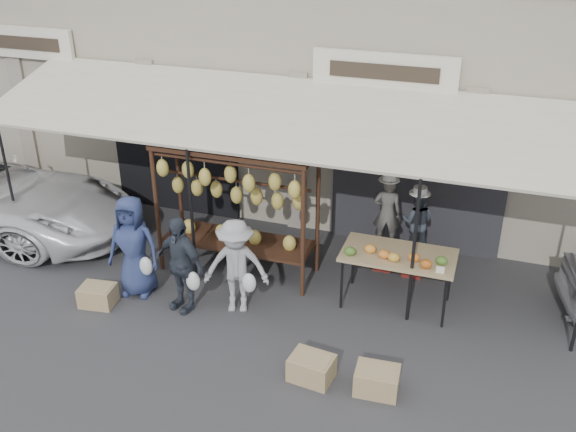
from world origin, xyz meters
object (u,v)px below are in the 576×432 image
banana_rack (235,187)px  customer_right (236,267)px  customer_left (134,246)px  customer_mid (180,264)px  vendor_left (387,213)px  produce_table (398,257)px  vendor_right (417,222)px  crate_far (98,295)px  crate_near_b (377,380)px  crate_near_a (312,368)px

banana_rack → customer_right: (0.43, -1.04, -0.80)m
customer_left → customer_mid: (0.88, -0.16, -0.06)m
banana_rack → customer_mid: banana_rack is taller
banana_rack → vendor_left: (2.30, 0.89, -0.51)m
customer_right → produce_table: bearing=5.6°
vendor_left → vendor_right: vendor_left is taller
customer_left → customer_mid: customer_left is taller
vendor_right → customer_left: 4.52m
vendor_left → crate_far: vendor_left is taller
vendor_left → customer_mid: size_ratio=0.80×
produce_table → vendor_right: size_ratio=1.58×
customer_right → vendor_left: bearing=30.3°
banana_rack → crate_near_b: bearing=-37.3°
banana_rack → customer_mid: size_ratio=1.67×
customer_mid → crate_near_b: 3.38m
vendor_right → crate_near_a: bearing=74.2°
customer_right → crate_near_b: bearing=-40.4°
produce_table → customer_mid: bearing=-160.3°
banana_rack → crate_near_a: (1.97, -2.19, -1.39)m
crate_near_a → customer_right: bearing=143.2°
crate_near_b → produce_table: bearing=93.9°
vendor_right → crate_near_b: 3.11m
crate_near_a → crate_near_b: 0.86m
vendor_right → crate_far: 5.19m
crate_near_a → crate_far: (-3.64, 0.57, -0.01)m
customer_mid → customer_right: customer_mid is taller
produce_table → crate_near_b: bearing=-86.1°
vendor_left → vendor_right: 0.51m
customer_left → crate_far: size_ratio=3.19×
produce_table → vendor_right: (0.12, 1.02, 0.11)m
vendor_right → crate_far: vendor_right is taller
crate_near_b → crate_near_a: bearing=-177.3°
banana_rack → customer_left: bearing=-138.8°
produce_table → crate_far: produce_table is taller
banana_rack → customer_right: size_ratio=1.71×
customer_right → crate_near_a: 2.01m
banana_rack → vendor_left: 2.52m
crate_near_a → banana_rack: bearing=131.9°
crate_near_a → vendor_right: bearing=74.5°
customer_right → crate_far: customer_right is taller
banana_rack → customer_left: (-1.27, -1.11, -0.73)m
vendor_left → crate_far: (-3.98, -2.51, -0.89)m
produce_table → crate_near_a: (-0.72, -2.02, -0.71)m
crate_near_b → vendor_right: bearing=90.3°
crate_near_a → customer_left: bearing=161.5°
customer_left → vendor_right: bearing=17.8°
banana_rack → vendor_right: 2.99m
crate_near_a → crate_far: crate_near_a is taller
produce_table → crate_near_b: size_ratio=3.07×
vendor_right → customer_right: bearing=38.2°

